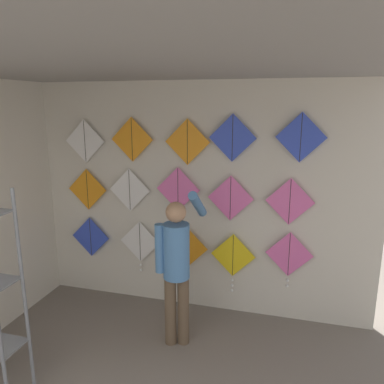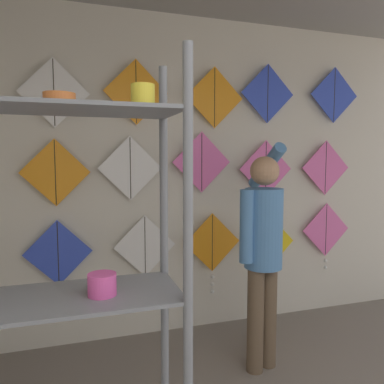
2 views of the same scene
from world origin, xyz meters
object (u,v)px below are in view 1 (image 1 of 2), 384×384
kite_3 (233,258)px  kite_11 (132,139)px  kite_1 (140,244)px  kite_7 (178,189)px  kite_0 (91,237)px  kite_2 (187,251)px  kite_14 (301,137)px  kite_10 (85,141)px  kite_12 (187,142)px  kite_13 (232,138)px  kite_8 (230,198)px  kite_4 (289,256)px  kite_9 (290,202)px  kite_5 (87,189)px  kite_6 (130,190)px  shopkeeper (177,261)px

kite_3 → kite_11: (-1.26, 0.00, 1.39)m
kite_1 → kite_7: (0.52, 0.00, 0.75)m
kite_0 → kite_2: (1.33, -0.00, -0.05)m
kite_7 → kite_14: bearing=0.0°
kite_10 → kite_12: size_ratio=1.00×
kite_7 → kite_13: (0.64, 0.00, 0.63)m
kite_8 → kite_10: (-1.86, 0.00, 0.61)m
kite_1 → kite_4: kite_4 is taller
kite_11 → kite_13: bearing=0.0°
kite_7 → kite_1: bearing=-179.9°
kite_2 → kite_9: (1.20, 0.00, 0.71)m
kite_2 → kite_1: bearing=180.0°
kite_10 → kite_11: size_ratio=1.00×
kite_5 → kite_13: (1.87, 0.00, 0.71)m
kite_11 → kite_8: bearing=0.0°
kite_7 → kite_10: (-1.22, 0.00, 0.54)m
kite_3 → kite_12: bearing=179.9°
kite_8 → kite_9: size_ratio=1.00×
kite_6 → kite_13: size_ratio=1.00×
kite_6 → kite_7: 0.64m
kite_1 → kite_5: (-0.71, 0.00, 0.67)m
kite_1 → kite_6: kite_6 is taller
shopkeeper → kite_7: bearing=88.2°
kite_0 → kite_11: kite_11 is taller
kite_0 → kite_8: 1.98m
kite_1 → kite_5: 0.98m
kite_13 → kite_4: bearing=-0.1°
kite_9 → kite_11: bearing=180.0°
kite_1 → kite_8: kite_8 is taller
kite_5 → kite_7: size_ratio=1.00×
kite_0 → kite_1: kite_1 is taller
kite_6 → kite_12: 0.97m
kite_11 → kite_12: size_ratio=1.00×
shopkeeper → kite_14: 1.85m
kite_3 → kite_8: bearing=178.7°
shopkeeper → kite_10: size_ratio=3.14×
kite_3 → kite_10: (-1.90, 0.00, 1.36)m
kite_2 → kite_10: bearing=180.0°
kite_5 → kite_10: size_ratio=1.00×
kite_0 → kite_9: (2.53, 0.00, 0.66)m
kite_2 → kite_13: (0.54, 0.00, 1.40)m
kite_2 → kite_9: kite_9 is taller
kite_2 → kite_6: size_ratio=1.39×
kite_6 → kite_7: size_ratio=1.00×
kite_10 → kite_11: (0.64, 0.00, 0.04)m
kite_1 → kite_8: bearing=0.0°
shopkeeper → kite_13: 1.48m
kite_2 → kite_6: bearing=179.9°
shopkeeper → kite_10: (-1.43, 0.74, 1.13)m
kite_12 → kite_9: bearing=0.0°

